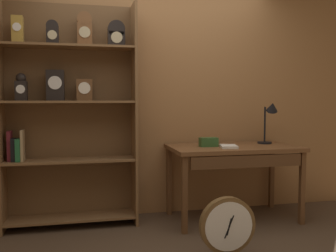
{
  "coord_description": "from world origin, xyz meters",
  "views": [
    {
      "loc": [
        -0.85,
        -2.84,
        1.26
      ],
      "look_at": [
        0.0,
        0.84,
        1.0
      ],
      "focal_mm": 41.16,
      "sensor_mm": 36.0,
      "label": 1
    }
  ],
  "objects_px": {
    "round_clock_large": "(227,227)",
    "bookshelf": "(68,110)",
    "workbench": "(234,154)",
    "desk_lamp": "(270,116)",
    "open_repair_manual": "(229,146)",
    "toolbox_small": "(209,142)"
  },
  "relations": [
    {
      "from": "bookshelf",
      "to": "toolbox_small",
      "type": "relative_size",
      "value": 11.99
    },
    {
      "from": "toolbox_small",
      "to": "bookshelf",
      "type": "bearing_deg",
      "value": 172.9
    },
    {
      "from": "toolbox_small",
      "to": "round_clock_large",
      "type": "distance_m",
      "value": 1.12
    },
    {
      "from": "toolbox_small",
      "to": "round_clock_large",
      "type": "xyz_separation_m",
      "value": [
        -0.16,
        -0.95,
        -0.57
      ]
    },
    {
      "from": "bookshelf",
      "to": "desk_lamp",
      "type": "bearing_deg",
      "value": -2.3
    },
    {
      "from": "workbench",
      "to": "toolbox_small",
      "type": "height_order",
      "value": "toolbox_small"
    },
    {
      "from": "toolbox_small",
      "to": "open_repair_manual",
      "type": "distance_m",
      "value": 0.22
    },
    {
      "from": "desk_lamp",
      "to": "toolbox_small",
      "type": "height_order",
      "value": "desk_lamp"
    },
    {
      "from": "workbench",
      "to": "toolbox_small",
      "type": "bearing_deg",
      "value": 174.56
    },
    {
      "from": "workbench",
      "to": "desk_lamp",
      "type": "bearing_deg",
      "value": 14.03
    },
    {
      "from": "desk_lamp",
      "to": "open_repair_manual",
      "type": "relative_size",
      "value": 2.17
    },
    {
      "from": "round_clock_large",
      "to": "bookshelf",
      "type": "bearing_deg",
      "value": 137.91
    },
    {
      "from": "round_clock_large",
      "to": "open_repair_manual",
      "type": "bearing_deg",
      "value": 67.8
    },
    {
      "from": "bookshelf",
      "to": "workbench",
      "type": "bearing_deg",
      "value": -6.83
    },
    {
      "from": "bookshelf",
      "to": "toolbox_small",
      "type": "bearing_deg",
      "value": -7.1
    },
    {
      "from": "workbench",
      "to": "round_clock_large",
      "type": "relative_size",
      "value": 2.68
    },
    {
      "from": "round_clock_large",
      "to": "toolbox_small",
      "type": "bearing_deg",
      "value": 80.17
    },
    {
      "from": "workbench",
      "to": "desk_lamp",
      "type": "height_order",
      "value": "desk_lamp"
    },
    {
      "from": "bookshelf",
      "to": "round_clock_large",
      "type": "height_order",
      "value": "bookshelf"
    },
    {
      "from": "toolbox_small",
      "to": "open_repair_manual",
      "type": "bearing_deg",
      "value": -37.68
    },
    {
      "from": "round_clock_large",
      "to": "workbench",
      "type": "bearing_deg",
      "value": 64.58
    },
    {
      "from": "bookshelf",
      "to": "desk_lamp",
      "type": "height_order",
      "value": "bookshelf"
    }
  ]
}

